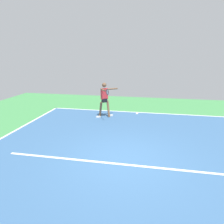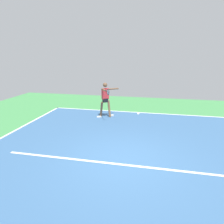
% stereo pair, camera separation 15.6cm
% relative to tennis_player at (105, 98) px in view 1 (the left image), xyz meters
% --- Properties ---
extents(ground_plane, '(19.46, 19.46, 0.00)m').
position_rel_tennis_player_xyz_m(ground_plane, '(-1.61, 4.25, -1.03)').
color(ground_plane, '#428E4C').
extents(court_surface, '(9.98, 11.03, 0.00)m').
position_rel_tennis_player_xyz_m(court_surface, '(-1.61, 4.25, -1.03)').
color(court_surface, '#38608E').
rests_on(court_surface, ground_plane).
extents(court_line_baseline_near, '(9.98, 0.10, 0.01)m').
position_rel_tennis_player_xyz_m(court_line_baseline_near, '(-1.61, -1.21, -1.03)').
color(court_line_baseline_near, white).
rests_on(court_line_baseline_near, ground_plane).
extents(court_line_service, '(7.49, 0.10, 0.01)m').
position_rel_tennis_player_xyz_m(court_line_service, '(-1.61, 4.55, -1.03)').
color(court_line_service, white).
rests_on(court_line_service, ground_plane).
extents(court_line_centre_mark, '(0.10, 0.30, 0.01)m').
position_rel_tennis_player_xyz_m(court_line_centre_mark, '(-1.61, -1.01, -1.03)').
color(court_line_centre_mark, white).
rests_on(court_line_centre_mark, ground_plane).
extents(tennis_player, '(1.04, 1.41, 1.80)m').
position_rel_tennis_player_xyz_m(tennis_player, '(0.00, 0.00, 0.00)').
color(tennis_player, brown).
rests_on(tennis_player, ground_plane).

